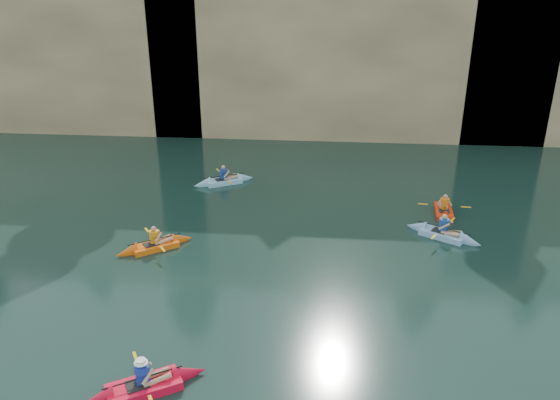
# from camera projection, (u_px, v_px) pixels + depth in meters

# --- Properties ---
(ground) EXTENTS (160.00, 160.00, 0.00)m
(ground) POSITION_uv_depth(u_px,v_px,m) (283.00, 370.00, 14.48)
(ground) COLOR black
(ground) RESTS_ON ground
(cliff) EXTENTS (70.00, 16.00, 12.00)m
(cliff) POSITION_uv_depth(u_px,v_px,m) (318.00, 28.00, 39.73)
(cliff) COLOR tan
(cliff) RESTS_ON ground
(cliff_slab_west) EXTENTS (26.00, 2.40, 10.56)m
(cliff_slab_west) POSITION_uv_depth(u_px,v_px,m) (2.00, 48.00, 34.88)
(cliff_slab_west) COLOR tan
(cliff_slab_west) RESTS_ON ground
(cliff_slab_center) EXTENTS (24.00, 2.40, 11.40)m
(cliff_slab_center) POSITION_uv_depth(u_px,v_px,m) (348.00, 45.00, 32.88)
(cliff_slab_center) COLOR tan
(cliff_slab_center) RESTS_ON ground
(sea_cave_west) EXTENTS (4.50, 1.00, 4.00)m
(sea_cave_west) POSITION_uv_depth(u_px,v_px,m) (36.00, 102.00, 35.38)
(sea_cave_west) COLOR black
(sea_cave_west) RESTS_ON ground
(sea_cave_center) EXTENTS (3.50, 1.00, 3.20)m
(sea_cave_center) POSITION_uv_depth(u_px,v_px,m) (250.00, 112.00, 34.37)
(sea_cave_center) COLOR black
(sea_cave_center) RESTS_ON ground
(sea_cave_east) EXTENTS (5.00, 1.00, 4.50)m
(sea_cave_east) POSITION_uv_depth(u_px,v_px,m) (479.00, 107.00, 32.95)
(sea_cave_east) COLOR black
(sea_cave_east) RESTS_ON ground
(main_kayaker) EXTENTS (3.18, 2.30, 1.21)m
(main_kayaker) POSITION_uv_depth(u_px,v_px,m) (144.00, 386.00, 13.70)
(main_kayaker) COLOR red
(main_kayaker) RESTS_ON ground
(kayaker_orange) EXTENTS (2.89, 2.34, 1.16)m
(kayaker_orange) POSITION_uv_depth(u_px,v_px,m) (155.00, 245.00, 20.81)
(kayaker_orange) COLOR orange
(kayaker_orange) RESTS_ON ground
(kayaker_ltblue_near) EXTENTS (3.02, 2.26, 1.22)m
(kayaker_ltblue_near) POSITION_uv_depth(u_px,v_px,m) (443.00, 234.00, 21.71)
(kayaker_ltblue_near) COLOR #7EA6D2
(kayaker_ltblue_near) RESTS_ON ground
(kayaker_red_far) EXTENTS (2.23, 3.11, 1.12)m
(kayaker_red_far) POSITION_uv_depth(u_px,v_px,m) (444.00, 211.00, 23.82)
(kayaker_red_far) COLOR red
(kayaker_red_far) RESTS_ON ground
(kayaker_ltblue_mid) EXTENTS (3.08, 2.12, 1.19)m
(kayaker_ltblue_mid) POSITION_uv_depth(u_px,v_px,m) (224.00, 181.00, 27.24)
(kayaker_ltblue_mid) COLOR #86C3E0
(kayaker_ltblue_mid) RESTS_ON ground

